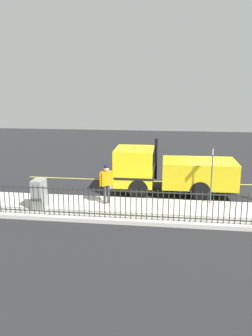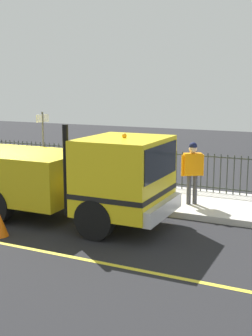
% 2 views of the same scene
% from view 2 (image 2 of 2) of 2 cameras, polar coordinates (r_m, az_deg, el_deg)
% --- Properties ---
extents(ground_plane, '(50.92, 50.92, 0.00)m').
position_cam_2_polar(ground_plane, '(13.28, -15.29, -5.33)').
color(ground_plane, '#232326').
rests_on(ground_plane, ground).
extents(sidewalk_slab, '(2.93, 23.15, 0.17)m').
position_cam_2_polar(sidewalk_slab, '(15.51, -8.16, -2.45)').
color(sidewalk_slab, beige).
rests_on(sidewalk_slab, ground).
extents(work_truck, '(2.37, 6.20, 2.66)m').
position_cam_2_polar(work_truck, '(11.66, -6.96, -0.81)').
color(work_truck, yellow).
rests_on(work_truck, ground).
extents(worker_standing, '(0.46, 0.57, 1.80)m').
position_cam_2_polar(worker_standing, '(12.77, 8.54, 0.19)').
color(worker_standing, orange).
rests_on(worker_standing, sidewalk_slab).
extents(iron_fence, '(0.04, 19.71, 1.25)m').
position_cam_2_polar(iron_fence, '(16.38, -5.83, 0.86)').
color(iron_fence, '#2D332D').
rests_on(iron_fence, sidewalk_slab).
extents(traffic_cone, '(0.40, 0.40, 0.58)m').
position_cam_2_polar(traffic_cone, '(11.07, -15.90, -6.99)').
color(traffic_cone, orange).
rests_on(traffic_cone, ground).
extents(street_sign, '(0.50, 0.11, 2.57)m').
position_cam_2_polar(street_sign, '(14.17, -10.57, 3.14)').
color(street_sign, '#4C4C4C').
rests_on(street_sign, sidewalk_slab).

